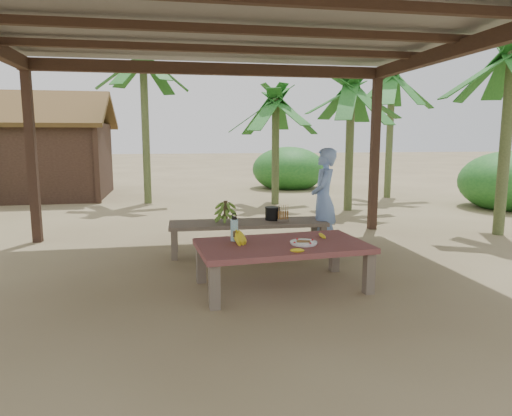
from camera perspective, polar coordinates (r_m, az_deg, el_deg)
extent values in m
plane|color=brown|center=(5.50, -2.71, -8.40)|extent=(80.00, 80.00, 0.00)
cube|color=black|center=(7.80, -26.24, 5.90)|extent=(0.13, 0.13, 2.70)
cube|color=black|center=(8.29, 14.62, 6.65)|extent=(0.13, 0.13, 2.70)
cube|color=black|center=(7.61, -5.33, 16.91)|extent=(5.80, 0.14, 0.18)
cube|color=black|center=(6.36, 24.33, 17.78)|extent=(0.14, 4.80, 0.18)
cube|color=slate|center=(5.41, -2.96, 22.64)|extent=(6.60, 5.60, 0.06)
cube|color=brown|center=(4.42, -5.21, -9.80)|extent=(0.11, 0.11, 0.44)
cube|color=brown|center=(4.97, 13.93, -7.93)|extent=(0.11, 0.11, 0.44)
cube|color=brown|center=(5.21, -6.89, -6.91)|extent=(0.11, 0.11, 0.44)
cube|color=brown|center=(5.68, 9.76, -5.65)|extent=(0.11, 0.11, 0.44)
cube|color=maroon|center=(4.94, 3.28, -4.75)|extent=(1.88, 1.15, 0.06)
cube|color=brown|center=(6.20, -10.19, -4.62)|extent=(0.08, 0.08, 0.40)
cube|color=brown|center=(6.48, 8.38, -3.99)|extent=(0.08, 0.08, 0.40)
cube|color=brown|center=(6.65, -10.11, -3.70)|extent=(0.08, 0.08, 0.40)
cube|color=brown|center=(6.91, 7.25, -3.15)|extent=(0.08, 0.08, 0.40)
cube|color=brown|center=(6.43, -0.99, -1.94)|extent=(2.22, 0.66, 0.05)
cylinder|color=white|center=(4.89, 5.97, -4.48)|extent=(0.26, 0.26, 0.01)
cylinder|color=white|center=(4.89, 5.97, -4.30)|extent=(0.29, 0.29, 0.02)
cube|color=brown|center=(4.89, 5.97, -4.23)|extent=(0.17, 0.14, 0.02)
ellipsoid|color=yellow|center=(4.55, 5.19, -5.30)|extent=(0.17, 0.11, 0.04)
ellipsoid|color=yellow|center=(5.24, 8.28, -3.45)|extent=(0.08, 0.17, 0.04)
cylinder|color=#3EABC3|center=(5.02, -2.73, -2.78)|extent=(0.08, 0.08, 0.24)
cylinder|color=black|center=(4.99, -2.74, -1.26)|extent=(0.06, 0.06, 0.03)
torus|color=black|center=(4.99, -2.74, -0.92)|extent=(0.05, 0.01, 0.05)
cylinder|color=black|center=(6.55, 2.08, -0.72)|extent=(0.21, 0.21, 0.18)
imported|color=#7CA1EB|center=(6.67, 8.45, 1.09)|extent=(0.55, 0.64, 1.48)
cube|color=black|center=(13.75, -26.63, 5.32)|extent=(4.00, 3.00, 2.00)
cube|color=brown|center=(12.94, -28.10, 11.05)|extent=(4.40, 1.73, 1.00)
cube|color=brown|center=(14.58, -26.08, 10.83)|extent=(4.40, 1.73, 1.00)
cylinder|color=#596638|center=(10.35, 11.60, 7.20)|extent=(0.18, 0.18, 2.72)
cylinder|color=#596638|center=(11.08, 2.44, 6.99)|extent=(0.18, 0.18, 2.53)
cylinder|color=#596638|center=(11.53, -13.64, 9.37)|extent=(0.18, 0.18, 3.56)
cylinder|color=#596638|center=(8.59, 28.71, 6.88)|extent=(0.18, 0.18, 2.99)
cylinder|color=#596638|center=(12.80, 16.36, 8.44)|extent=(0.18, 0.18, 3.22)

